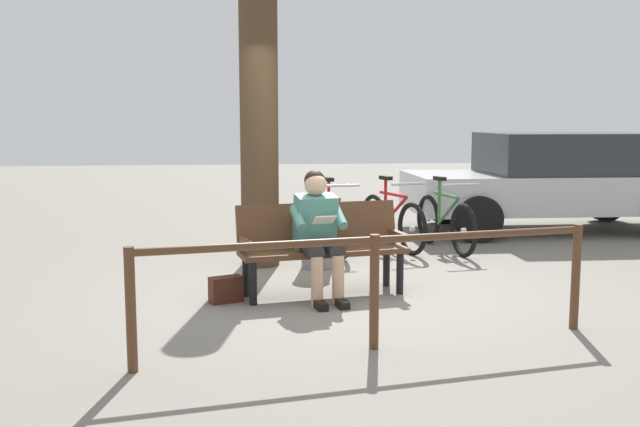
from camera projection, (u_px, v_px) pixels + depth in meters
name	position (u px, v px, depth m)	size (l,w,h in m)	color
ground_plane	(351.00, 295.00, 6.85)	(40.00, 40.00, 0.00)	slate
bench	(321.00, 242.00, 6.87)	(1.66, 0.77, 0.87)	#51331E
person_reading	(318.00, 228.00, 6.67)	(0.54, 0.81, 1.20)	#4C8C7A
handbag	(226.00, 289.00, 6.57)	(0.30, 0.14, 0.24)	#3F1E14
tree_trunk	(259.00, 134.00, 8.08)	(0.43, 0.43, 3.02)	#4C3823
litter_bin	(318.00, 233.00, 8.07)	(0.39, 0.39, 0.79)	slate
bicycle_orange	(445.00, 222.00, 9.18)	(0.48, 1.67, 0.94)	black
bicycle_purple	(392.00, 221.00, 9.28)	(0.63, 1.62, 0.94)	black
bicycle_green	(332.00, 224.00, 9.06)	(0.48, 1.68, 0.94)	black
railing_fence	(374.00, 268.00, 5.18)	(3.46, 0.70, 0.85)	#51331E
parked_car	(554.00, 180.00, 10.72)	(4.23, 2.07, 1.47)	silver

